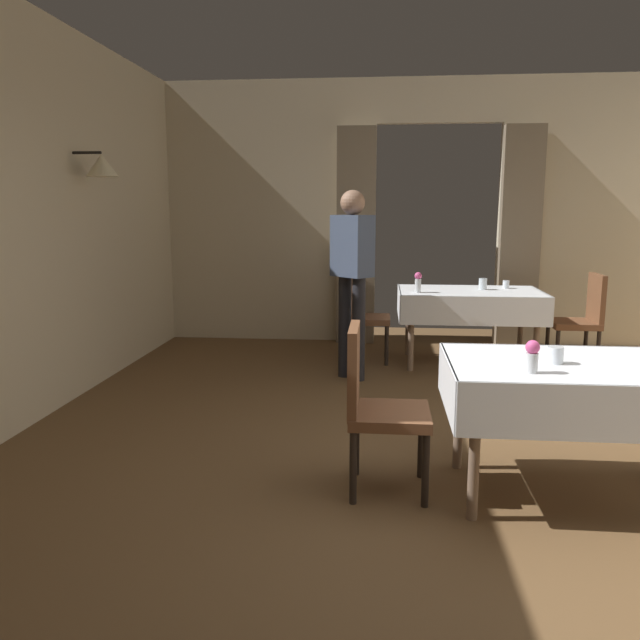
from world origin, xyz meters
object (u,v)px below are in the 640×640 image
at_px(dining_table_far, 470,300).
at_px(flower_vase_far, 418,282).
at_px(flower_vase_mid, 532,355).
at_px(dining_table_mid, 574,381).
at_px(glass_far_b, 483,284).
at_px(chair_far_right, 583,316).
at_px(chair_mid_left, 375,401).
at_px(glass_far_c, 506,284).
at_px(glass_mid_b, 555,355).
at_px(chair_far_left, 360,311).
at_px(person_waiter_by_doorway, 352,268).

distance_m(dining_table_far, flower_vase_far, 0.61).
distance_m(flower_vase_mid, flower_vase_far, 3.08).
distance_m(dining_table_mid, glass_far_b, 3.10).
relative_size(chair_far_right, flower_vase_mid, 5.60).
relative_size(chair_mid_left, glass_far_c, 11.28).
bearing_deg(glass_mid_b, chair_far_left, 110.12).
xyz_separation_m(chair_mid_left, chair_far_left, (-0.18, 3.08, 0.00)).
xyz_separation_m(flower_vase_far, glass_far_b, (0.66, 0.29, -0.05)).
xyz_separation_m(chair_mid_left, chair_far_right, (2.00, 3.01, 0.00)).
relative_size(chair_mid_left, person_waiter_by_doorway, 0.54).
height_order(flower_vase_far, glass_far_c, flower_vase_far).
bearing_deg(chair_far_left, flower_vase_mid, -73.74).
height_order(dining_table_mid, dining_table_far, same).
relative_size(dining_table_mid, dining_table_far, 0.95).
relative_size(flower_vase_far, glass_far_b, 1.73).
xyz_separation_m(chair_far_left, person_waiter_by_doorway, (-0.06, -0.71, 0.51)).
distance_m(dining_table_far, glass_far_c, 0.46).
distance_m(dining_table_far, glass_mid_b, 3.06).
relative_size(chair_far_left, person_waiter_by_doorway, 0.54).
distance_m(glass_mid_b, flower_vase_far, 2.90).
distance_m(chair_mid_left, person_waiter_by_doorway, 2.43).
distance_m(dining_table_mid, dining_table_far, 3.03).
distance_m(dining_table_mid, chair_far_left, 3.30).
bearing_deg(person_waiter_by_doorway, glass_far_b, 30.41).
bearing_deg(flower_vase_mid, chair_far_right, 69.24).
distance_m(flower_vase_far, person_waiter_by_doorway, 0.79).
bearing_deg(chair_far_left, glass_mid_b, -69.88).
bearing_deg(dining_table_far, glass_far_c, 27.55).
relative_size(chair_mid_left, glass_mid_b, 10.31).
height_order(dining_table_far, glass_far_b, glass_far_b).
height_order(chair_far_right, glass_far_c, chair_far_right).
bearing_deg(flower_vase_far, glass_mid_b, -78.70).
relative_size(dining_table_far, person_waiter_by_doorway, 0.82).
height_order(flower_vase_mid, glass_far_c, flower_vase_mid).
distance_m(dining_table_far, glass_far_b, 0.21).
height_order(chair_far_right, glass_mid_b, chair_far_right).
bearing_deg(chair_far_left, chair_mid_left, -86.58).
bearing_deg(person_waiter_by_doorway, chair_far_left, 85.45).
bearing_deg(dining_table_mid, person_waiter_by_doorway, 119.02).
distance_m(chair_mid_left, flower_vase_far, 2.88).
bearing_deg(flower_vase_mid, glass_far_c, 81.50).
height_order(flower_vase_mid, glass_far_b, flower_vase_mid).
bearing_deg(glass_far_b, dining_table_far, -152.35).
bearing_deg(flower_vase_mid, dining_table_far, 87.70).
bearing_deg(chair_far_right, person_waiter_by_doorway, -164.00).
bearing_deg(glass_far_c, person_waiter_by_doorway, -150.06).
bearing_deg(dining_table_mid, glass_mid_b, -165.95).
relative_size(glass_mid_b, flower_vase_far, 0.45).
relative_size(dining_table_far, chair_mid_left, 1.52).
xyz_separation_m(chair_far_right, glass_far_c, (-0.70, 0.24, 0.28)).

